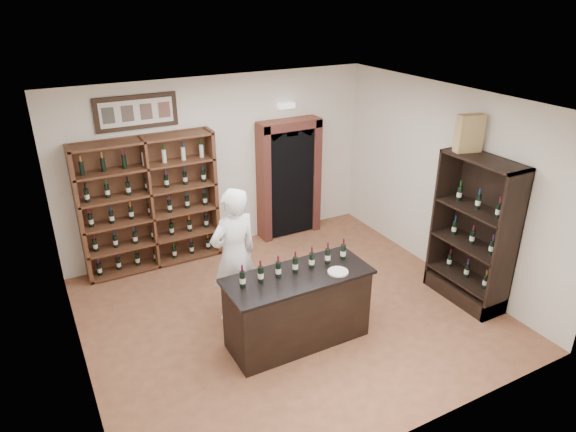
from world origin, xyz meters
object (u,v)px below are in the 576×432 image
object	(u,v)px
wine_shelf	(149,203)
side_cabinet	(471,253)
counter_bottle_0	(243,279)
tasting_counter	(298,309)
shopkeeper	(234,256)
wine_crate	(469,133)

from	to	relation	value
wine_shelf	side_cabinet	bearing A→B (deg)	-40.21
counter_bottle_0	tasting_counter	bearing A→B (deg)	-5.61
tasting_counter	shopkeeper	bearing A→B (deg)	119.66
tasting_counter	wine_crate	bearing A→B (deg)	0.69
side_cabinet	tasting_counter	bearing A→B (deg)	173.72
wine_shelf	tasting_counter	size ratio (longest dim) A/B	1.17
side_cabinet	shopkeeper	xyz separation A→B (m)	(-3.22, 1.17, 0.22)
counter_bottle_0	shopkeeper	size ratio (longest dim) A/B	0.15
counter_bottle_0	wine_crate	distance (m)	3.67
side_cabinet	wine_crate	world-z (taller)	wine_crate
counter_bottle_0	shopkeeper	bearing A→B (deg)	74.30
shopkeeper	wine_crate	size ratio (longest dim) A/B	3.76
tasting_counter	shopkeeper	world-z (taller)	shopkeeper
counter_bottle_0	wine_crate	bearing A→B (deg)	-0.65
shopkeeper	wine_crate	xyz separation A→B (m)	(3.19, -0.84, 1.48)
wine_shelf	side_cabinet	world-z (taller)	same
wine_shelf	wine_crate	distance (m)	4.96
tasting_counter	counter_bottle_0	xyz separation A→B (m)	(-0.72, 0.07, 0.61)
side_cabinet	wine_shelf	bearing A→B (deg)	139.79
side_cabinet	wine_crate	size ratio (longest dim) A/B	4.24
wine_shelf	tasting_counter	distance (m)	3.19
counter_bottle_0	side_cabinet	size ratio (longest dim) A/B	0.14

